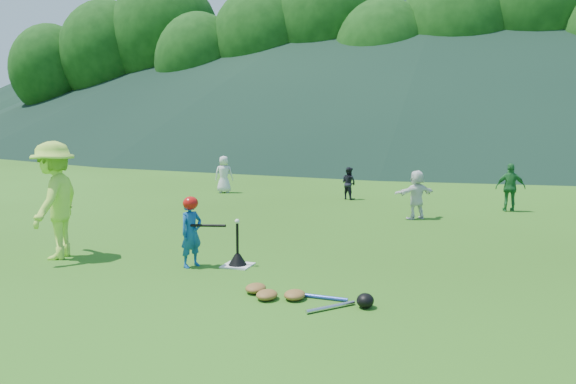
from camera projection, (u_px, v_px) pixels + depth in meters
The scene contains 15 objects.
ground at pixel (238, 266), 9.12m from camera, with size 120.00×120.00×0.00m, color #285012.
home_plate at pixel (238, 265), 9.12m from camera, with size 0.45×0.45×0.02m, color silver.
baseball at pixel (237, 221), 9.02m from camera, with size 0.08×0.08×0.08m, color white.
batter_child at pixel (191, 233), 9.01m from camera, with size 0.41×0.27×1.12m, color #134A88.
adult_coach at pixel (55, 200), 9.52m from camera, with size 1.29×0.74×2.00m, color #AFE744.
fielder_a at pixel (224, 174), 17.92m from camera, with size 0.58×0.38×1.19m, color silver.
fielder_b at pixel (349, 183), 16.50m from camera, with size 0.46×0.36×0.96m, color black.
fielder_c at pixel (510, 187), 14.35m from camera, with size 0.73×0.30×1.24m, color #1F682D.
fielder_d at pixel (416, 195), 13.29m from camera, with size 1.08×0.34×1.16m, color white.
batting_tee at pixel (238, 258), 9.10m from camera, with size 0.30×0.30×0.68m.
batter_gear at pixel (192, 205), 8.94m from camera, with size 0.73×0.26×0.48m.
equipment_pile at pixel (294, 295), 7.42m from camera, with size 1.80×0.78×0.19m.
outfield_fence at pixel (421, 145), 35.25m from camera, with size 70.07×0.08×1.33m.
tree_line at pixel (436, 35), 39.65m from camera, with size 70.04×11.40×14.82m.
distant_hills at pixel (410, 35), 86.24m from camera, with size 155.00×140.00×32.00m.
Camera 1 is at (3.69, -8.12, 2.39)m, focal length 35.00 mm.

